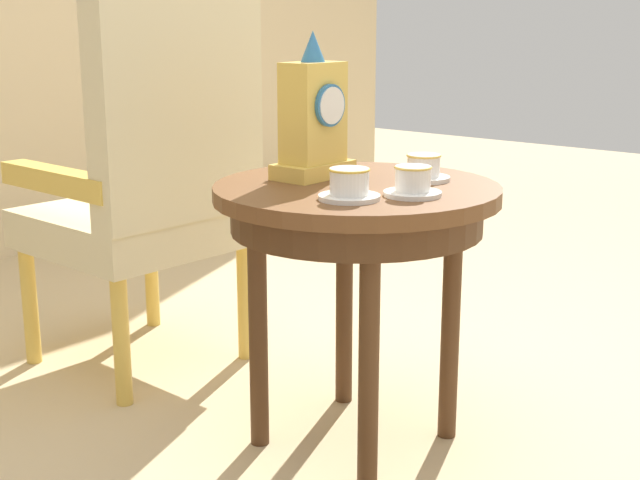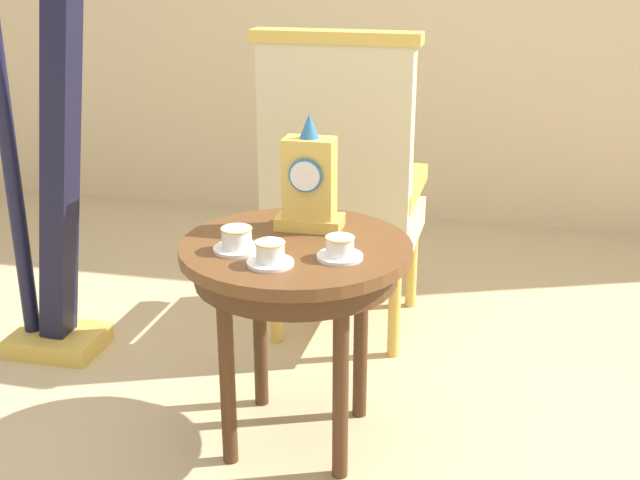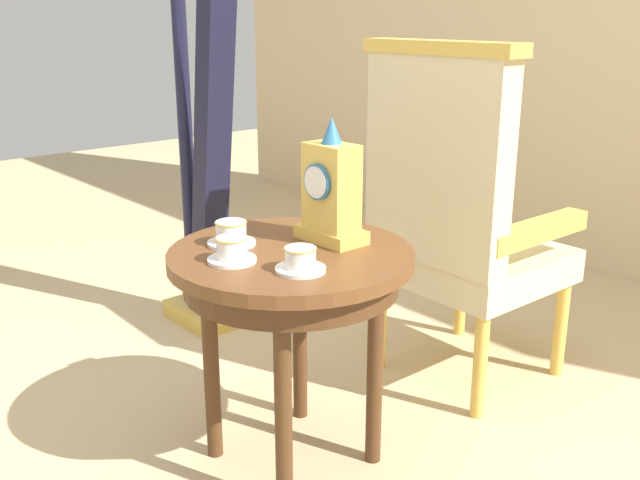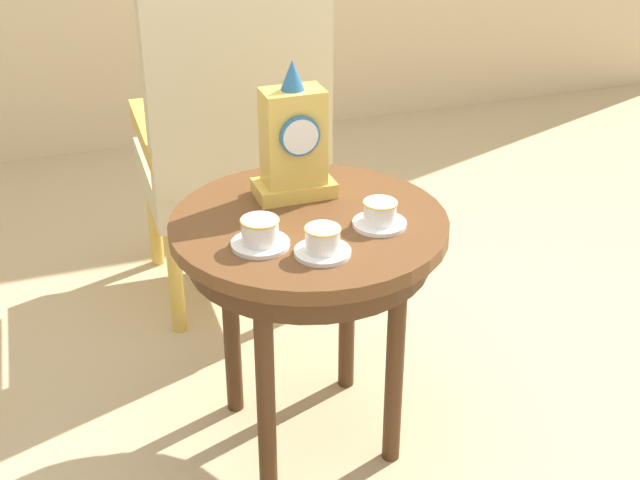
# 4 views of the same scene
# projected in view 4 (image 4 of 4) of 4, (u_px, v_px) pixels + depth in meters

# --- Properties ---
(ground_plane) EXTENTS (10.00, 10.00, 0.00)m
(ground_plane) POSITION_uv_depth(u_px,v_px,m) (303.00, 447.00, 2.30)
(ground_plane) COLOR tan
(side_table) EXTENTS (0.65, 0.65, 0.62)m
(side_table) POSITION_uv_depth(u_px,v_px,m) (309.00, 249.00, 2.10)
(side_table) COLOR brown
(side_table) RESTS_ON ground
(teacup_left) EXTENTS (0.13, 0.13, 0.07)m
(teacup_left) POSITION_uv_depth(u_px,v_px,m) (260.00, 234.00, 1.93)
(teacup_left) COLOR white
(teacup_left) RESTS_ON side_table
(teacup_right) EXTENTS (0.12, 0.12, 0.06)m
(teacup_right) POSITION_uv_depth(u_px,v_px,m) (323.00, 242.00, 1.90)
(teacup_right) COLOR white
(teacup_right) RESTS_ON side_table
(teacup_center) EXTENTS (0.12, 0.12, 0.06)m
(teacup_center) POSITION_uv_depth(u_px,v_px,m) (380.00, 215.00, 2.02)
(teacup_center) COLOR white
(teacup_center) RESTS_ON side_table
(mantel_clock) EXTENTS (0.19, 0.11, 0.34)m
(mantel_clock) POSITION_uv_depth(u_px,v_px,m) (294.00, 143.00, 2.11)
(mantel_clock) COLOR gold
(mantel_clock) RESTS_ON side_table
(armchair) EXTENTS (0.56, 0.55, 1.14)m
(armchair) POSITION_uv_depth(u_px,v_px,m) (232.00, 129.00, 2.65)
(armchair) COLOR beige
(armchair) RESTS_ON ground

